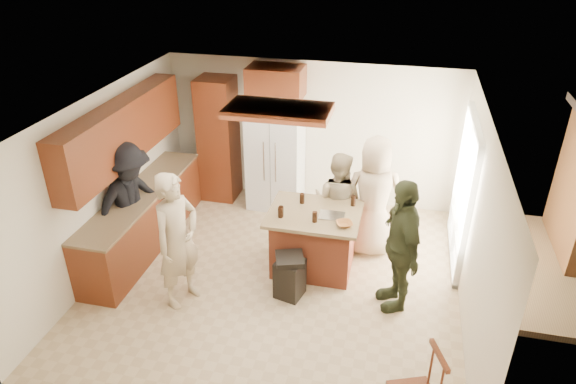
% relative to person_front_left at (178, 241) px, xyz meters
% --- Properties ---
extents(person_front_left, '(0.72, 0.82, 1.87)m').
position_rel_person_front_left_xyz_m(person_front_left, '(0.00, 0.00, 0.00)').
color(person_front_left, tan).
rests_on(person_front_left, ground).
extents(person_behind_left, '(0.85, 0.63, 1.57)m').
position_rel_person_front_left_xyz_m(person_behind_left, '(1.79, 1.75, -0.15)').
color(person_behind_left, tan).
rests_on(person_behind_left, ground).
extents(person_behind_right, '(0.99, 0.74, 1.86)m').
position_rel_person_front_left_xyz_m(person_behind_right, '(2.32, 1.73, -0.01)').
color(person_behind_right, tan).
rests_on(person_behind_right, ground).
extents(person_side_right, '(0.87, 1.19, 1.83)m').
position_rel_person_front_left_xyz_m(person_side_right, '(2.75, 0.56, -0.02)').
color(person_side_right, '#313720').
rests_on(person_side_right, ground).
extents(person_counter, '(0.99, 1.31, 1.84)m').
position_rel_person_front_left_xyz_m(person_counter, '(-1.05, 0.75, -0.01)').
color(person_counter, black).
rests_on(person_counter, ground).
extents(left_cabinetry, '(0.64, 3.00, 2.30)m').
position_rel_person_front_left_xyz_m(left_cabinetry, '(-1.14, 1.10, 0.02)').
color(left_cabinetry, maroon).
rests_on(left_cabinetry, ground).
extents(back_wall_units, '(1.80, 0.60, 2.45)m').
position_rel_person_front_left_xyz_m(back_wall_units, '(-0.23, 2.90, 0.45)').
color(back_wall_units, maroon).
rests_on(back_wall_units, ground).
extents(refrigerator, '(0.90, 0.76, 1.80)m').
position_rel_person_front_left_xyz_m(refrigerator, '(0.56, 2.82, -0.03)').
color(refrigerator, white).
rests_on(refrigerator, ground).
extents(kitchen_island, '(1.28, 1.03, 0.93)m').
position_rel_person_front_left_xyz_m(kitchen_island, '(1.56, 1.09, -0.46)').
color(kitchen_island, '#AB482C').
rests_on(kitchen_island, ground).
extents(island_items, '(1.05, 0.74, 0.15)m').
position_rel_person_front_left_xyz_m(island_items, '(1.70, 0.99, 0.04)').
color(island_items, silver).
rests_on(island_items, kitchen_island).
extents(trash_bin, '(0.45, 0.45, 0.63)m').
position_rel_person_front_left_xyz_m(trash_bin, '(1.36, 0.40, -0.62)').
color(trash_bin, black).
rests_on(trash_bin, ground).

